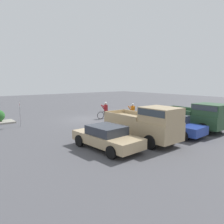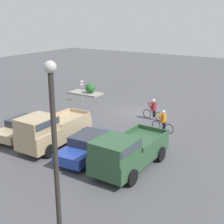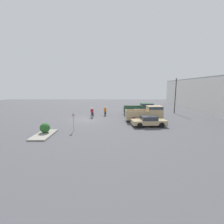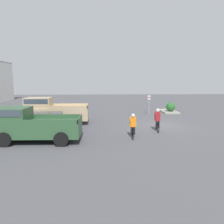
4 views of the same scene
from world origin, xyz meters
name	(u,v)px [view 1 (image 1 of 4)]	position (x,y,z in m)	size (l,w,h in m)	color
ground_plane	(86,119)	(0.00, 0.00, 0.00)	(80.00, 80.00, 0.00)	#4C4C51
pickup_truck_0	(197,116)	(-4.32, 9.42, 1.12)	(2.40, 5.31, 2.15)	#2D5133
sedan_0	(170,125)	(-1.53, 9.04, 0.71)	(2.22, 4.89, 1.40)	#233D9E
pickup_truck_1	(146,123)	(1.26, 9.25, 1.18)	(2.19, 5.31, 2.31)	tan
sedan_1	(107,137)	(4.07, 8.90, 0.69)	(2.24, 4.50, 1.34)	tan
cyclist_0	(106,110)	(-1.82, 0.80, 0.85)	(1.84, 0.51, 1.72)	black
cyclist_1	(133,111)	(-3.59, 2.93, 0.80)	(1.77, 0.51, 1.63)	black
fire_lane_sign	(20,111)	(6.19, -0.32, 1.34)	(0.11, 0.29, 2.21)	#9E9EA3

